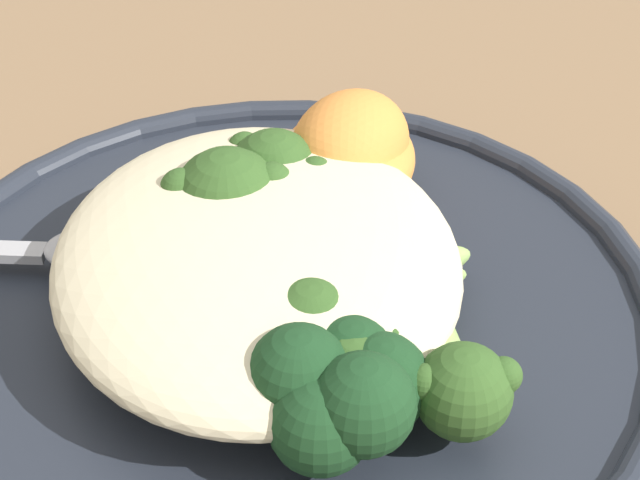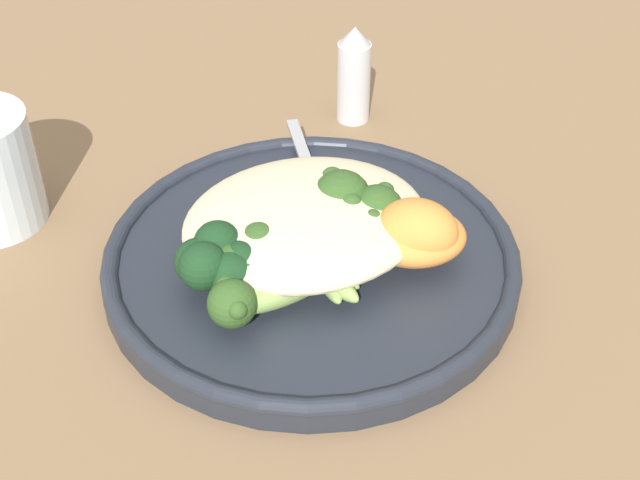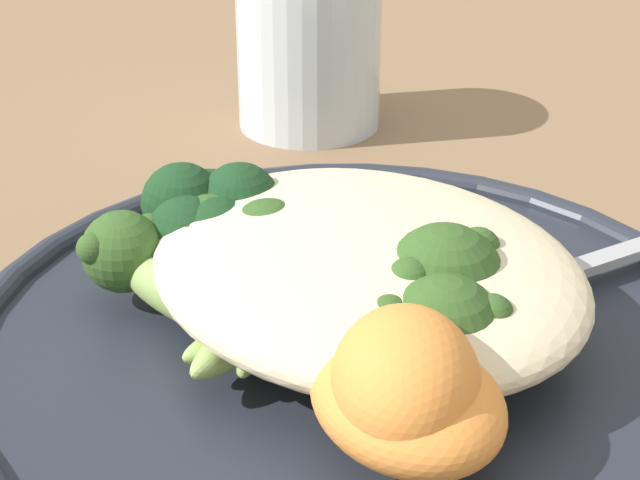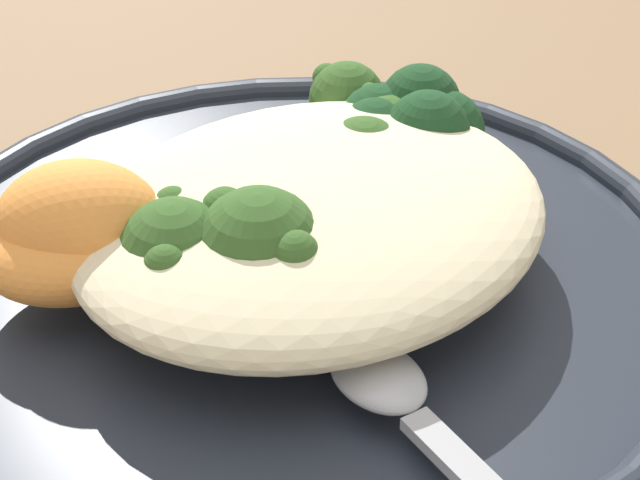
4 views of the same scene
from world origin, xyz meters
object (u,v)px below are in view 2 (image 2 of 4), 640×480
at_px(broccoli_stalk_1, 339,214).
at_px(broccoli_stalk_4, 269,251).
at_px(broccoli_stalk_5, 249,272).
at_px(sweet_potato_chunk_0, 417,230).
at_px(quinoa_mound, 305,221).
at_px(broccoli_stalk_0, 373,217).
at_px(plate, 312,258).
at_px(broccoli_stalk_3, 292,244).
at_px(kale_tuft, 218,262).
at_px(sweet_potato_chunk_1, 416,237).
at_px(broccoli_stalk_2, 307,232).
at_px(salt_shaker, 354,75).
at_px(broccoli_stalk_6, 258,297).
at_px(spoon, 310,170).

relative_size(broccoli_stalk_1, broccoli_stalk_4, 1.44).
xyz_separation_m(broccoli_stalk_5, sweet_potato_chunk_0, (0.11, -0.01, 0.01)).
height_order(quinoa_mound, broccoli_stalk_0, broccoli_stalk_0).
height_order(plate, broccoli_stalk_3, broccoli_stalk_3).
distance_m(broccoli_stalk_3, broccoli_stalk_5, 0.04).
bearing_deg(kale_tuft, sweet_potato_chunk_0, -9.49).
bearing_deg(sweet_potato_chunk_1, sweet_potato_chunk_0, -87.39).
relative_size(broccoli_stalk_1, broccoli_stalk_2, 1.01).
xyz_separation_m(quinoa_mound, sweet_potato_chunk_1, (0.06, -0.04, -0.00)).
distance_m(broccoli_stalk_1, broccoli_stalk_5, 0.08).
xyz_separation_m(kale_tuft, salt_shaker, (0.18, 0.19, 0.00)).
bearing_deg(broccoli_stalk_0, broccoli_stalk_1, 115.29).
bearing_deg(broccoli_stalk_1, sweet_potato_chunk_1, -103.16).
xyz_separation_m(quinoa_mound, broccoli_stalk_2, (-0.00, -0.01, -0.00)).
xyz_separation_m(broccoli_stalk_6, sweet_potato_chunk_0, (0.11, 0.01, 0.01)).
distance_m(broccoli_stalk_1, broccoli_stalk_6, 0.09).
height_order(broccoli_stalk_3, spoon, broccoli_stalk_3).
distance_m(broccoli_stalk_3, salt_shaker, 0.22).
relative_size(broccoli_stalk_2, sweet_potato_chunk_1, 1.50).
xyz_separation_m(broccoli_stalk_1, broccoli_stalk_3, (-0.04, -0.01, -0.01)).
height_order(broccoli_stalk_3, kale_tuft, kale_tuft).
relative_size(broccoli_stalk_1, salt_shaker, 1.19).
distance_m(broccoli_stalk_2, broccoli_stalk_6, 0.07).
relative_size(broccoli_stalk_1, broccoli_stalk_6, 1.14).
bearing_deg(plate, broccoli_stalk_5, -154.66).
bearing_deg(salt_shaker, plate, -121.64).
xyz_separation_m(broccoli_stalk_2, broccoli_stalk_4, (-0.03, -0.01, 0.00)).
xyz_separation_m(broccoli_stalk_1, salt_shaker, (0.09, 0.17, 0.00)).
bearing_deg(kale_tuft, salt_shaker, 46.76).
relative_size(broccoli_stalk_2, salt_shaker, 1.18).
distance_m(broccoli_stalk_1, broccoli_stalk_3, 0.04).
distance_m(broccoli_stalk_0, broccoli_stalk_3, 0.06).
bearing_deg(broccoli_stalk_5, spoon, -110.14).
bearing_deg(sweet_potato_chunk_1, broccoli_stalk_0, 124.84).
bearing_deg(kale_tuft, broccoli_stalk_3, 8.25).
bearing_deg(broccoli_stalk_4, broccoli_stalk_1, -118.06).
distance_m(broccoli_stalk_0, sweet_potato_chunk_0, 0.03).
distance_m(plate, kale_tuft, 0.08).
distance_m(broccoli_stalk_4, salt_shaker, 0.23).
bearing_deg(salt_shaker, broccoli_stalk_2, -122.41).
relative_size(plate, broccoli_stalk_3, 2.63).
bearing_deg(broccoli_stalk_6, salt_shaker, -134.52).
bearing_deg(broccoli_stalk_3, broccoli_stalk_1, -91.18).
xyz_separation_m(broccoli_stalk_4, spoon, (0.06, 0.09, -0.01)).
distance_m(quinoa_mound, sweet_potato_chunk_1, 0.07).
distance_m(broccoli_stalk_1, spoon, 0.08).
height_order(broccoli_stalk_0, broccoli_stalk_4, broccoli_stalk_0).
bearing_deg(spoon, kale_tuft, 143.18).
bearing_deg(plate, sweet_potato_chunk_1, -29.02).
xyz_separation_m(broccoli_stalk_0, spoon, (-0.01, 0.09, -0.01)).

